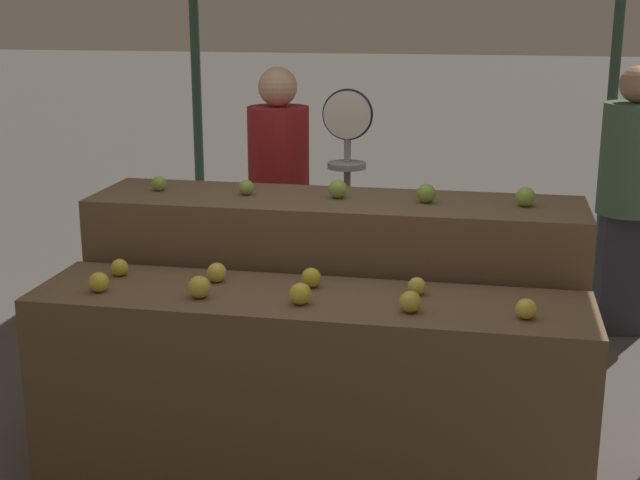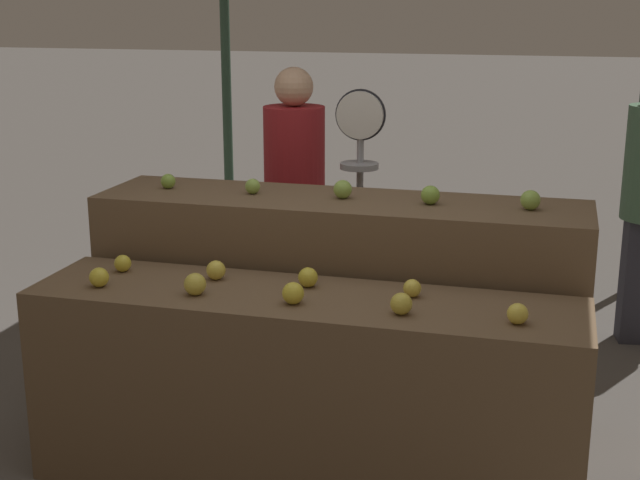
# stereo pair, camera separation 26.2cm
# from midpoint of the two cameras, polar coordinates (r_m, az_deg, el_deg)

# --- Properties ---
(display_counter_front) EXTENTS (2.23, 0.55, 0.83)m
(display_counter_front) POSITION_cam_midpoint_polar(r_m,az_deg,el_deg) (3.69, 0.99, -9.72)
(display_counter_front) COLOR brown
(display_counter_front) RESTS_ON ground_plane
(display_counter_back) EXTENTS (2.23, 0.55, 1.10)m
(display_counter_back) POSITION_cam_midpoint_polar(r_m,az_deg,el_deg) (4.18, 3.02, -4.71)
(display_counter_back) COLOR brown
(display_counter_back) RESTS_ON ground_plane
(apple_front_0) EXTENTS (0.08, 0.08, 0.08)m
(apple_front_0) POSITION_cam_midpoint_polar(r_m,az_deg,el_deg) (3.71, -12.01, -2.37)
(apple_front_0) COLOR gold
(apple_front_0) RESTS_ON display_counter_front
(apple_front_1) EXTENTS (0.09, 0.09, 0.09)m
(apple_front_1) POSITION_cam_midpoint_polar(r_m,az_deg,el_deg) (3.55, -5.91, -2.85)
(apple_front_1) COLOR gold
(apple_front_1) RESTS_ON display_counter_front
(apple_front_2) EXTENTS (0.09, 0.09, 0.09)m
(apple_front_2) POSITION_cam_midpoint_polar(r_m,az_deg,el_deg) (3.43, 0.45, -3.45)
(apple_front_2) COLOR gold
(apple_front_2) RESTS_ON display_counter_front
(apple_front_3) EXTENTS (0.08, 0.08, 0.08)m
(apple_front_3) POSITION_cam_midpoint_polar(r_m,az_deg,el_deg) (3.35, 7.47, -4.09)
(apple_front_3) COLOR gold
(apple_front_3) RESTS_ON display_counter_front
(apple_front_4) EXTENTS (0.08, 0.08, 0.08)m
(apple_front_4) POSITION_cam_midpoint_polar(r_m,az_deg,el_deg) (3.33, 14.75, -4.61)
(apple_front_4) COLOR yellow
(apple_front_4) RESTS_ON display_counter_front
(apple_front_5) EXTENTS (0.07, 0.07, 0.07)m
(apple_front_5) POSITION_cam_midpoint_polar(r_m,az_deg,el_deg) (3.90, -10.65, -1.50)
(apple_front_5) COLOR gold
(apple_front_5) RESTS_ON display_counter_front
(apple_front_6) EXTENTS (0.08, 0.08, 0.08)m
(apple_front_6) POSITION_cam_midpoint_polar(r_m,az_deg,el_deg) (3.74, -4.69, -1.96)
(apple_front_6) COLOR yellow
(apple_front_6) RESTS_ON display_counter_front
(apple_front_7) EXTENTS (0.08, 0.08, 0.08)m
(apple_front_7) POSITION_cam_midpoint_polar(r_m,az_deg,el_deg) (3.63, 1.29, -2.43)
(apple_front_7) COLOR gold
(apple_front_7) RESTS_ON display_counter_front
(apple_front_8) EXTENTS (0.07, 0.07, 0.07)m
(apple_front_8) POSITION_cam_midpoint_polar(r_m,az_deg,el_deg) (3.55, 8.04, -3.10)
(apple_front_8) COLOR yellow
(apple_front_8) RESTS_ON display_counter_front
(apple_back_0) EXTENTS (0.07, 0.07, 0.07)m
(apple_back_0) POSITION_cam_midpoint_polar(r_m,az_deg,el_deg) (4.28, -7.97, 3.73)
(apple_back_0) COLOR #84AD3D
(apple_back_0) RESTS_ON display_counter_back
(apple_back_1) EXTENTS (0.07, 0.07, 0.07)m
(apple_back_1) POSITION_cam_midpoint_polar(r_m,az_deg,el_deg) (4.12, -2.52, 3.44)
(apple_back_1) COLOR #8EB247
(apple_back_1) RESTS_ON display_counter_back
(apple_back_2) EXTENTS (0.08, 0.08, 0.08)m
(apple_back_2) POSITION_cam_midpoint_polar(r_m,az_deg,el_deg) (4.03, 3.33, 3.24)
(apple_back_2) COLOR #8EB247
(apple_back_2) RESTS_ON display_counter_back
(apple_back_3) EXTENTS (0.08, 0.08, 0.08)m
(apple_back_3) POSITION_cam_midpoint_polar(r_m,az_deg,el_deg) (3.95, 8.97, 2.85)
(apple_back_3) COLOR #84AD3D
(apple_back_3) RESTS_ON display_counter_back
(apple_back_4) EXTENTS (0.09, 0.09, 0.09)m
(apple_back_4) POSITION_cam_midpoint_polar(r_m,az_deg,el_deg) (3.94, 15.18, 2.47)
(apple_back_4) COLOR #8EB247
(apple_back_4) RESTS_ON display_counter_back
(produce_scale) EXTENTS (0.26, 0.20, 1.53)m
(produce_scale) POSITION_cam_midpoint_polar(r_m,az_deg,el_deg) (4.63, 4.18, 4.36)
(produce_scale) COLOR #99999E
(produce_scale) RESTS_ON ground_plane
(person_vendor_at_scale) EXTENTS (0.42, 0.42, 1.62)m
(person_vendor_at_scale) POSITION_cam_midpoint_polar(r_m,az_deg,el_deg) (4.96, -0.12, 3.14)
(person_vendor_at_scale) COLOR #2D2D38
(person_vendor_at_scale) RESTS_ON ground_plane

